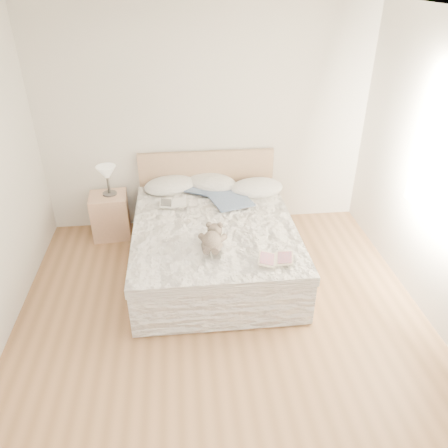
{
  "coord_description": "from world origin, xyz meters",
  "views": [
    {
      "loc": [
        -0.32,
        -2.91,
        2.97
      ],
      "look_at": [
        0.1,
        1.05,
        0.62
      ],
      "focal_mm": 35.0,
      "sensor_mm": 36.0,
      "label": 1
    }
  ],
  "objects_px": {
    "nightstand": "(110,215)",
    "table_lamp": "(107,175)",
    "photo_book": "(173,204)",
    "teddy_bear": "(212,246)",
    "bed": "(214,242)",
    "childrens_book": "(276,259)"
  },
  "relations": [
    {
      "from": "nightstand",
      "to": "childrens_book",
      "type": "bearing_deg",
      "value": -43.36
    },
    {
      "from": "bed",
      "to": "photo_book",
      "type": "height_order",
      "value": "bed"
    },
    {
      "from": "nightstand",
      "to": "table_lamp",
      "type": "relative_size",
      "value": 1.52
    },
    {
      "from": "nightstand",
      "to": "table_lamp",
      "type": "distance_m",
      "value": 0.55
    },
    {
      "from": "nightstand",
      "to": "photo_book",
      "type": "bearing_deg",
      "value": -28.29
    },
    {
      "from": "childrens_book",
      "to": "table_lamp",
      "type": "bearing_deg",
      "value": 149.58
    },
    {
      "from": "table_lamp",
      "to": "teddy_bear",
      "type": "height_order",
      "value": "table_lamp"
    },
    {
      "from": "nightstand",
      "to": "childrens_book",
      "type": "xyz_separation_m",
      "value": [
        1.74,
        -1.65,
        0.35
      ]
    },
    {
      "from": "nightstand",
      "to": "teddy_bear",
      "type": "xyz_separation_m",
      "value": [
        1.17,
        -1.39,
        0.37
      ]
    },
    {
      "from": "bed",
      "to": "nightstand",
      "type": "distance_m",
      "value": 1.47
    },
    {
      "from": "nightstand",
      "to": "childrens_book",
      "type": "relative_size",
      "value": 1.65
    },
    {
      "from": "nightstand",
      "to": "teddy_bear",
      "type": "height_order",
      "value": "teddy_bear"
    },
    {
      "from": "table_lamp",
      "to": "teddy_bear",
      "type": "bearing_deg",
      "value": -51.31
    },
    {
      "from": "bed",
      "to": "photo_book",
      "type": "distance_m",
      "value": 0.65
    },
    {
      "from": "teddy_bear",
      "to": "nightstand",
      "type": "bearing_deg",
      "value": 138.39
    },
    {
      "from": "bed",
      "to": "childrens_book",
      "type": "distance_m",
      "value": 1.04
    },
    {
      "from": "bed",
      "to": "table_lamp",
      "type": "relative_size",
      "value": 5.82
    },
    {
      "from": "table_lamp",
      "to": "photo_book",
      "type": "relative_size",
      "value": 1.16
    },
    {
      "from": "bed",
      "to": "teddy_bear",
      "type": "xyz_separation_m",
      "value": [
        -0.07,
        -0.6,
        0.34
      ]
    },
    {
      "from": "bed",
      "to": "childrens_book",
      "type": "relative_size",
      "value": 6.3
    },
    {
      "from": "table_lamp",
      "to": "childrens_book",
      "type": "relative_size",
      "value": 1.08
    },
    {
      "from": "teddy_bear",
      "to": "bed",
      "type": "bearing_deg",
      "value": 92.06
    }
  ]
}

